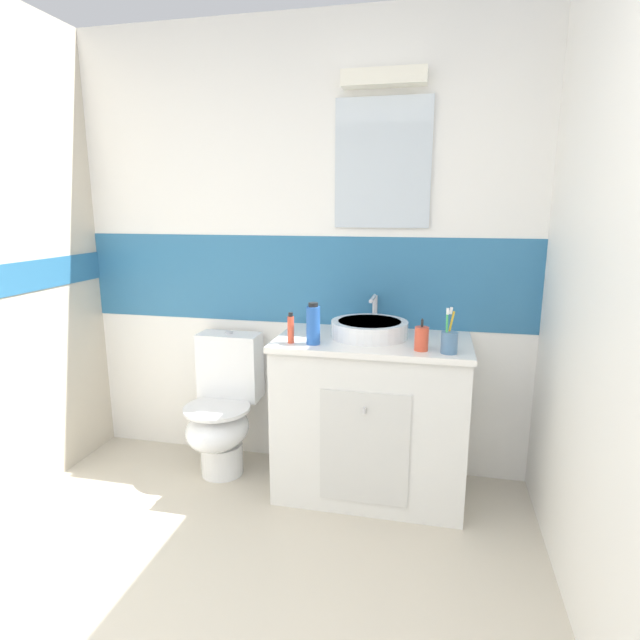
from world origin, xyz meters
TOP-DOWN VIEW (x-y plane):
  - ground_plane at (0.00, 1.20)m, footprint 3.20×3.48m
  - wall_back_tiled at (0.01, 2.45)m, footprint 3.20×0.20m
  - vanity_cabinet at (0.46, 2.13)m, footprint 0.98×0.56m
  - sink_basin at (0.43, 2.17)m, footprint 0.40×0.44m
  - toilet at (-0.40, 2.16)m, footprint 0.37×0.50m
  - toothbrush_cup at (0.83, 1.94)m, footprint 0.08×0.08m
  - soap_dispenser at (0.70, 1.96)m, footprint 0.07×0.07m
  - toothpaste_tube_upright at (0.07, 1.96)m, footprint 0.03×0.03m
  - shampoo_bottle_tall at (0.18, 1.96)m, footprint 0.07×0.07m

SIDE VIEW (x-z plane):
  - ground_plane at x=0.00m, z-range -0.04..0.00m
  - toilet at x=-0.40m, z-range -0.03..0.77m
  - vanity_cabinet at x=0.46m, z-range 0.00..0.85m
  - sink_basin at x=0.43m, z-range 0.80..0.99m
  - toothbrush_cup at x=0.83m, z-range 0.80..1.01m
  - soap_dispenser at x=0.70m, z-range 0.83..0.98m
  - toothpaste_tube_upright at x=0.07m, z-range 0.85..1.00m
  - shampoo_bottle_tall at x=0.18m, z-range 0.85..1.05m
  - wall_back_tiled at x=0.01m, z-range 0.01..2.51m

